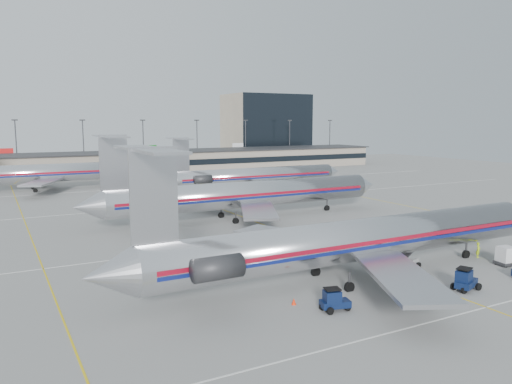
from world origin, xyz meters
TOP-DOWN VIEW (x-y plane):
  - ground at (0.00, 0.00)m, footprint 260.00×260.00m
  - apron_markings at (0.00, 10.00)m, footprint 160.00×0.15m
  - terminal at (0.00, 97.97)m, footprint 162.00×17.00m
  - light_mast_row at (0.00, 112.00)m, footprint 163.60×0.40m
  - distant_building at (62.00, 128.00)m, footprint 30.00×20.00m
  - jet_foreground at (-5.05, -7.30)m, footprint 49.49×29.14m
  - jet_second_row at (-1.00, 23.60)m, footprint 49.90×29.38m
  - jet_third_row at (14.49, 48.80)m, footprint 42.79×26.32m
  - jet_back_row at (-23.76, 72.35)m, footprint 47.32×29.10m
  - tug_left at (-11.17, -12.87)m, footprint 2.51×1.69m
  - tug_center at (1.87, -14.43)m, footprint 2.80×2.10m
  - uld_container at (12.04, -11.12)m, footprint 2.01×1.74m
  - belt_loader at (2.16, -6.92)m, footprint 4.89×2.73m
  - ramp_worker_near at (12.06, -7.82)m, footprint 0.72×0.62m
  - cone_left at (-13.17, -10.26)m, footprint 0.48×0.48m

SIDE VIEW (x-z plane):
  - ground at x=0.00m, z-range 0.00..0.00m
  - apron_markings at x=0.00m, z-range 0.00..0.02m
  - cone_left at x=-13.17m, z-range 0.00..0.53m
  - belt_loader at x=2.16m, z-range -0.58..1.92m
  - ramp_worker_near at x=12.06m, z-range 0.00..1.68m
  - tug_left at x=-11.17m, z-range -0.08..1.78m
  - tug_center at x=1.87m, z-range -0.09..1.95m
  - uld_container at x=12.04m, z-range 0.01..1.95m
  - terminal at x=0.00m, z-range 0.03..6.28m
  - jet_third_row at x=14.49m, z-range -2.45..9.25m
  - jet_back_row at x=-23.76m, z-range -2.71..10.23m
  - jet_foreground at x=-5.05m, z-range -2.72..10.24m
  - jet_second_row at x=-1.00m, z-range -2.74..10.32m
  - light_mast_row at x=0.00m, z-range 0.94..16.22m
  - distant_building at x=62.00m, z-range 0.00..25.00m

